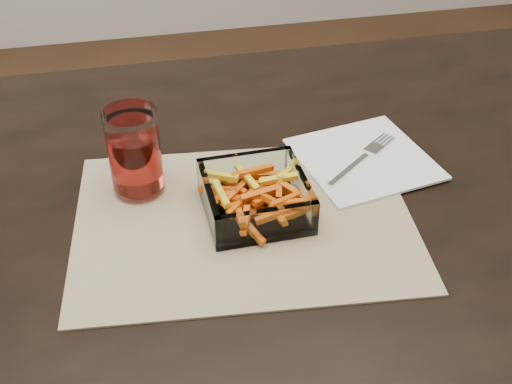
% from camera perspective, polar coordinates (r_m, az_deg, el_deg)
% --- Properties ---
extents(dining_table, '(1.60, 0.90, 0.75)m').
position_cam_1_polar(dining_table, '(0.98, 5.42, -3.83)').
color(dining_table, black).
rests_on(dining_table, ground).
extents(placemat, '(0.48, 0.37, 0.00)m').
position_cam_1_polar(placemat, '(0.86, -1.08, -2.48)').
color(placemat, tan).
rests_on(placemat, dining_table).
extents(glass_bowl, '(0.14, 0.14, 0.05)m').
position_cam_1_polar(glass_bowl, '(0.86, -0.06, -0.59)').
color(glass_bowl, white).
rests_on(glass_bowl, placemat).
extents(tumbler, '(0.07, 0.07, 0.13)m').
position_cam_1_polar(tumbler, '(0.89, -10.71, 3.24)').
color(tumbler, white).
rests_on(tumbler, placemat).
extents(napkin, '(0.22, 0.22, 0.00)m').
position_cam_1_polar(napkin, '(0.98, 9.57, 2.94)').
color(napkin, white).
rests_on(napkin, placemat).
extents(fork, '(0.14, 0.12, 0.00)m').
position_cam_1_polar(fork, '(0.98, 9.52, 3.06)').
color(fork, silver).
rests_on(fork, napkin).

